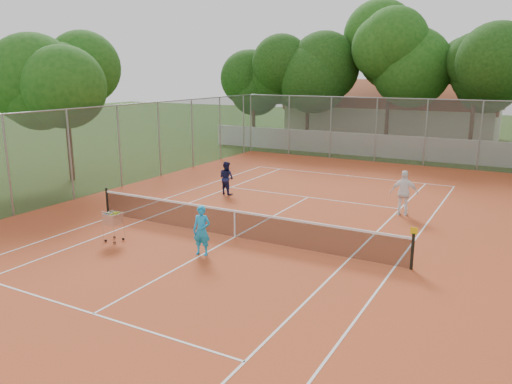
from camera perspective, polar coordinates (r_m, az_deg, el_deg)
The scene contains 12 objects.
ground at distance 17.23m, azimuth -2.42°, elevation -5.23°, with size 120.00×120.00×0.00m, color #1F3D10.
court_pad at distance 17.23m, azimuth -2.42°, elevation -5.20°, with size 18.00×34.00×0.02m, color #B44823.
court_lines at distance 17.22m, azimuth -2.42°, elevation -5.16°, with size 10.98×23.78×0.01m, color white.
tennis_net at distance 17.07m, azimuth -2.44°, elevation -3.61°, with size 11.88×0.10×0.98m, color black.
perimeter_fence at distance 16.69m, azimuth -2.49°, elevation 1.28°, with size 18.00×34.00×4.00m, color slate.
boundary_wall at distance 34.33m, azimuth 14.33°, elevation 5.11°, with size 26.00×0.30×1.50m, color silver.
clubhouse at distance 44.31m, azimuth 15.30°, elevation 8.75°, with size 16.40×9.00×4.40m, color beige.
tropical_trees at distance 36.91m, azimuth 15.95°, elevation 12.20°, with size 29.00×19.00×10.00m, color #12340D.
player_near at distance 15.46m, azimuth -6.22°, elevation -4.39°, with size 0.57×0.38×1.57m, color #1A9FE2.
player_far_left at distance 23.04m, azimuth -3.40°, elevation 1.62°, with size 0.75×0.58×1.54m, color #171A46.
player_far_right at distance 20.44m, azimuth 16.57°, elevation -0.10°, with size 1.05×0.44×1.79m, color white.
ball_hopper at distance 17.26m, azimuth -15.98°, elevation -3.77°, with size 0.52×0.52×1.08m, color silver.
Camera 1 is at (8.52, -13.91, 5.55)m, focal length 35.00 mm.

